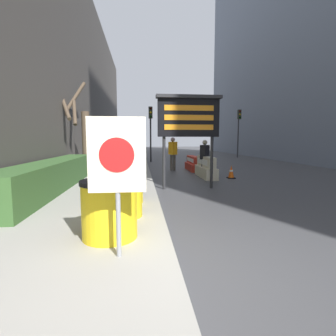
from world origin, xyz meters
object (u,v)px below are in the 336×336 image
Objects in this scene: barrel_drum_middle at (121,194)px; barrel_drum_foreground at (110,209)px; barrel_drum_back at (125,184)px; jersey_barrier_cream at (206,168)px; warning_sign at (117,163)px; traffic_light_far_side at (239,123)px; jersey_barrier_red_striped at (193,164)px; pedestrian_worker at (205,155)px; traffic_cone_near at (193,162)px; message_board at (188,118)px; traffic_light_near_curb at (151,122)px; traffic_cone_mid at (231,172)px; pedestrian_passerby at (173,151)px.

barrel_drum_foreground is at bearing -94.38° from barrel_drum_middle.
barrel_drum_back is 0.41× the size of jersey_barrier_cream.
warning_sign is 22.13m from traffic_light_far_side.
jersey_barrier_red_striped is (3.10, 10.47, -1.01)m from warning_sign.
warning_sign is 1.07× the size of pedestrian_worker.
barrel_drum_back is at bearing 10.07° from pedestrian_worker.
traffic_cone_near is at bearing 71.45° from barrel_drum_middle.
barrel_drum_middle is at bearing -110.18° from jersey_barrier_red_striped.
message_board is 10.96m from traffic_light_near_curb.
message_board reaches higher than barrel_drum_middle.
barrel_drum_foreground is 0.40× the size of jersey_barrier_red_striped.
warning_sign is at bearing -111.56° from jersey_barrier_cream.
message_board is at bearing -116.54° from traffic_light_far_side.
traffic_cone_mid is at bearing 43.42° from message_board.
traffic_light_near_curb reaches higher than message_board.
traffic_light_far_side is at bearing 53.12° from traffic_cone_near.
traffic_cone_near is at bearing 85.47° from jersey_barrier_cream.
traffic_light_far_side reaches higher than pedestrian_passerby.
barrel_drum_middle is 9.03m from pedestrian_passerby.
pedestrian_worker is at bearing 175.99° from pedestrian_passerby.
traffic_light_near_curb is 9.02m from traffic_light_far_side.
traffic_cone_near is (3.53, 9.50, -0.32)m from barrel_drum_back.
warning_sign is 3.10× the size of traffic_cone_mid.
jersey_barrier_cream is 2.64m from jersey_barrier_red_striped.
message_board is 0.76× the size of traffic_light_near_curb.
jersey_barrier_cream reaches higher than jersey_barrier_red_striped.
message_board is 16.51m from traffic_light_far_side.
message_board is at bearing 61.05° from barrel_drum_middle.
barrel_drum_foreground is 1.00× the size of barrel_drum_middle.
pedestrian_passerby is at bearing -116.03° from pedestrian_worker.
barrel_drum_back is at bearing 87.18° from barrel_drum_foreground.
traffic_cone_mid is 1.33m from pedestrian_worker.
jersey_barrier_cream is 0.53× the size of traffic_light_near_curb.
barrel_drum_middle is 1.00× the size of barrel_drum_back.
traffic_light_near_curb is 2.29× the size of pedestrian_passerby.
traffic_cone_mid is at bearing 57.63° from barrel_drum_foreground.
traffic_cone_near is 5.24m from traffic_light_near_curb.
barrel_drum_foreground reaches higher than traffic_cone_near.
traffic_light_near_curb is at bearing 122.00° from traffic_cone_near.
barrel_drum_foreground is at bearing -115.89° from traffic_light_far_side.
jersey_barrier_red_striped is 1.93m from traffic_cone_near.
traffic_light_near_curb is (-3.03, 8.80, 2.63)m from traffic_cone_mid.
barrel_drum_foreground is at bearing -108.52° from jersey_barrier_red_striped.
traffic_light_near_curb reaches higher than barrel_drum_middle.
traffic_light_near_curb is (1.24, 15.53, 2.31)m from barrel_drum_foreground.
barrel_drum_foreground is 0.41× the size of jersey_barrier_cream.
traffic_light_far_side is at bearing 61.59° from barrel_drum_back.
pedestrian_worker is at bearing 62.76° from barrel_drum_middle.
warning_sign is 12.89m from traffic_cone_near.
pedestrian_passerby is at bearing 74.92° from barrel_drum_back.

